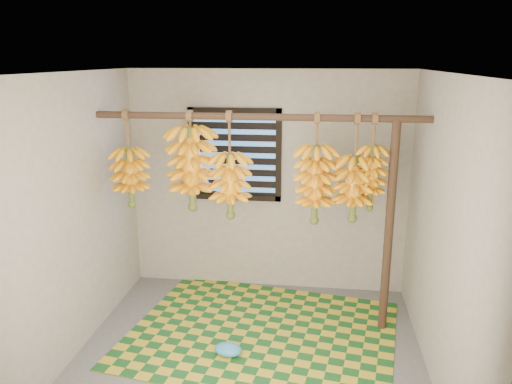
% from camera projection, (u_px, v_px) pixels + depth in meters
% --- Properties ---
extents(floor, '(3.00, 3.00, 0.01)m').
position_uv_depth(floor, '(248.00, 361.00, 4.27)').
color(floor, '#545454').
rests_on(floor, ground).
extents(ceiling, '(3.00, 3.00, 0.01)m').
position_uv_depth(ceiling, '(246.00, 72.00, 3.64)').
color(ceiling, silver).
rests_on(ceiling, wall_back).
extents(wall_back, '(3.00, 0.01, 2.40)m').
position_uv_depth(wall_back, '(267.00, 183.00, 5.39)').
color(wall_back, gray).
rests_on(wall_back, floor).
extents(wall_left, '(0.01, 3.00, 2.40)m').
position_uv_depth(wall_left, '(68.00, 220.00, 4.14)').
color(wall_left, gray).
rests_on(wall_left, floor).
extents(wall_right, '(0.01, 3.00, 2.40)m').
position_uv_depth(wall_right, '(444.00, 237.00, 3.77)').
color(wall_right, gray).
rests_on(wall_right, floor).
extents(window, '(1.00, 0.04, 1.00)m').
position_uv_depth(window, '(235.00, 155.00, 5.33)').
color(window, black).
rests_on(window, wall_back).
extents(hanging_pole, '(3.00, 0.06, 0.06)m').
position_uv_depth(hanging_pole, '(258.00, 117.00, 4.42)').
color(hanging_pole, '#432D20').
rests_on(hanging_pole, wall_left).
extents(support_post, '(0.08, 0.08, 2.00)m').
position_uv_depth(support_post, '(389.00, 229.00, 4.53)').
color(support_post, '#432D20').
rests_on(support_post, floor).
extents(woven_mat, '(2.69, 2.29, 0.01)m').
position_uv_depth(woven_mat, '(262.00, 333.00, 4.68)').
color(woven_mat, '#164C1C').
rests_on(woven_mat, floor).
extents(plastic_bag, '(0.28, 0.22, 0.10)m').
position_uv_depth(plastic_bag, '(228.00, 349.00, 4.32)').
color(plastic_bag, '#378ACD').
rests_on(plastic_bag, woven_mat).
extents(banana_bunch_a, '(0.34, 0.34, 0.92)m').
position_uv_depth(banana_bunch_a, '(130.00, 177.00, 4.72)').
color(banana_bunch_a, brown).
rests_on(banana_bunch_a, hanging_pole).
extents(banana_bunch_b, '(0.43, 0.43, 0.93)m').
position_uv_depth(banana_bunch_b, '(192.00, 169.00, 4.62)').
color(banana_bunch_b, brown).
rests_on(banana_bunch_b, hanging_pole).
extents(banana_bunch_c, '(0.36, 0.36, 0.99)m').
position_uv_depth(banana_bunch_c, '(230.00, 186.00, 4.61)').
color(banana_bunch_c, brown).
rests_on(banana_bunch_c, hanging_pole).
extents(banana_bunch_d, '(0.36, 0.36, 1.01)m').
position_uv_depth(banana_bunch_d, '(315.00, 184.00, 4.51)').
color(banana_bunch_d, brown).
rests_on(banana_bunch_d, hanging_pole).
extents(banana_bunch_e, '(0.34, 0.34, 0.98)m').
position_uv_depth(banana_bunch_e, '(354.00, 188.00, 4.47)').
color(banana_bunch_e, brown).
rests_on(banana_bunch_e, hanging_pole).
extents(banana_bunch_f, '(0.27, 0.27, 0.87)m').
position_uv_depth(banana_bunch_f, '(371.00, 178.00, 4.43)').
color(banana_bunch_f, brown).
rests_on(banana_bunch_f, hanging_pole).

